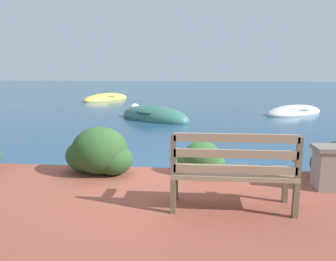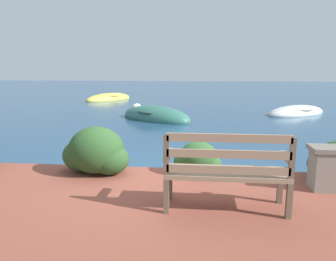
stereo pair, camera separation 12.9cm
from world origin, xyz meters
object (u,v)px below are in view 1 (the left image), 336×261
object	(u,v)px
park_bench	(233,169)
rowboat_nearest	(154,117)
mooring_buoy	(135,109)
rowboat_mid	(294,113)
rowboat_far	(106,99)

from	to	relation	value
park_bench	rowboat_nearest	xyz separation A→B (m)	(-1.92, 7.92, -0.63)
rowboat_nearest	mooring_buoy	size ratio (longest dim) A/B	6.41
rowboat_mid	rowboat_far	size ratio (longest dim) A/B	0.92
park_bench	rowboat_nearest	bearing A→B (deg)	101.24
rowboat_mid	mooring_buoy	bearing A→B (deg)	-40.50
park_bench	mooring_buoy	xyz separation A→B (m)	(-3.08, 10.31, -0.62)
mooring_buoy	rowboat_nearest	bearing A→B (deg)	-64.12
rowboat_far	mooring_buoy	size ratio (longest dim) A/B	6.63
rowboat_nearest	mooring_buoy	distance (m)	2.66
park_bench	rowboat_far	distance (m)	15.83
rowboat_far	park_bench	bearing A→B (deg)	-127.74
mooring_buoy	park_bench	bearing A→B (deg)	-73.39
rowboat_nearest	rowboat_far	distance (m)	7.79
rowboat_nearest	rowboat_mid	size ratio (longest dim) A/B	1.05
park_bench	rowboat_far	bearing A→B (deg)	108.36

